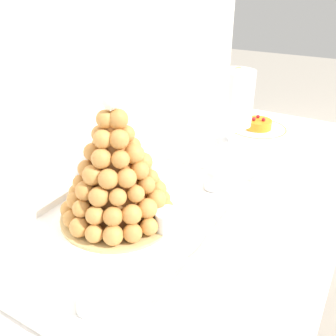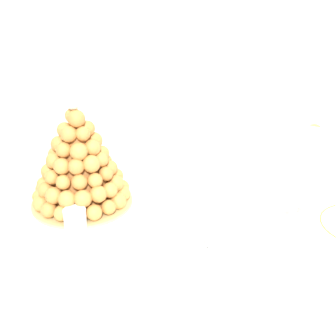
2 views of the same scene
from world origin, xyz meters
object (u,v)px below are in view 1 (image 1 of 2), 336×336
dessert_cup_left (89,298)px  wine_glass (91,171)px  fruit_tart_plate (257,126)px  macaron_goblet (235,99)px  dessert_cup_centre (215,179)px  serving_tray (130,220)px  croquembouche (116,173)px  dessert_cup_mid_left (167,222)px

dessert_cup_left → wine_glass: (0.23, 0.19, 0.08)m
fruit_tart_plate → macaron_goblet: bearing=167.8°
dessert_cup_centre → macaron_goblet: size_ratio=0.21×
serving_tray → wine_glass: wine_glass is taller
dessert_cup_centre → macaron_goblet: macaron_goblet is taller
dessert_cup_left → croquembouche: bearing=26.8°
serving_tray → dessert_cup_centre: dessert_cup_centre is taller
fruit_tart_plate → wine_glass: wine_glass is taller
serving_tray → croquembouche: size_ratio=2.17×
croquembouche → wine_glass: size_ratio=1.87×
dessert_cup_centre → fruit_tart_plate: (0.49, 0.04, -0.02)m
dessert_cup_left → wine_glass: bearing=38.8°
dessert_cup_left → macaron_goblet: (0.79, 0.06, 0.12)m
macaron_goblet → dessert_cup_left: bearing=-175.7°
croquembouche → dessert_cup_centre: size_ratio=5.42×
serving_tray → macaron_goblet: size_ratio=2.47×
serving_tray → macaron_goblet: (0.55, -0.03, 0.15)m
serving_tray → fruit_tart_plate: fruit_tart_plate is taller
serving_tray → dessert_cup_mid_left: dessert_cup_mid_left is taller
macaron_goblet → wine_glass: bearing=167.3°
dessert_cup_mid_left → dessert_cup_left: bearing=179.0°
croquembouche → dessert_cup_mid_left: 0.16m
dessert_cup_left → fruit_tart_plate: size_ratio=0.24×
dessert_cup_mid_left → serving_tray: bearing=92.9°
dessert_cup_mid_left → wine_glass: bearing=95.5°
croquembouche → dessert_cup_centre: 0.29m
dessert_cup_left → wine_glass: size_ratio=0.33×
serving_tray → wine_glass: size_ratio=4.05×
fruit_tart_plate → wine_glass: size_ratio=1.37×
serving_tray → fruit_tart_plate: (0.72, -0.07, 0.01)m
dessert_cup_centre → wine_glass: (-0.25, 0.20, 0.08)m
serving_tray → fruit_tart_plate: bearing=-5.5°
croquembouche → dessert_cup_left: size_ratio=5.61×
serving_tray → dessert_cup_mid_left: 0.10m
dessert_cup_centre → dessert_cup_left: bearing=177.9°
serving_tray → dessert_cup_mid_left: size_ratio=11.73×
croquembouche → dessert_cup_left: bearing=-153.2°
dessert_cup_mid_left → macaron_goblet: (0.54, 0.06, 0.12)m
dessert_cup_mid_left → fruit_tart_plate: size_ratio=0.25×
croquembouche → dessert_cup_mid_left: size_ratio=5.42×
dessert_cup_mid_left → wine_glass: (-0.02, 0.19, 0.08)m
dessert_cup_centre → fruit_tart_plate: bearing=4.8°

